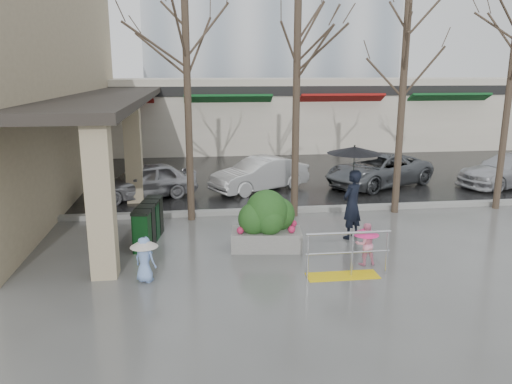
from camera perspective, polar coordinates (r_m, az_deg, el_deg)
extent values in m
plane|color=#51514F|center=(12.16, 2.25, -7.68)|extent=(120.00, 120.00, 0.00)
cube|color=black|center=(33.51, -4.07, 6.06)|extent=(120.00, 36.00, 0.01)
cube|color=gray|center=(15.89, -0.15, -2.21)|extent=(120.00, 0.30, 0.15)
cube|color=#2D2823|center=(19.39, -16.22, 10.78)|extent=(2.80, 18.00, 0.25)
cube|color=tan|center=(11.17, -17.35, -0.82)|extent=(0.55, 0.55, 3.50)
cube|color=tan|center=(17.48, -13.84, 4.48)|extent=(0.55, 0.55, 3.50)
cube|color=beige|center=(29.52, 0.26, 8.97)|extent=(34.00, 6.00, 4.00)
cube|color=maroon|center=(26.62, -16.44, 9.74)|extent=(4.50, 1.68, 0.87)
cube|color=#0F4C1E|center=(26.38, -3.26, 10.23)|extent=(4.50, 1.68, 0.87)
cube|color=maroon|center=(27.48, 9.52, 10.21)|extent=(4.50, 1.68, 0.87)
cube|color=#0F4C1E|center=(29.77, 20.81, 9.77)|extent=(4.50, 1.68, 0.87)
cube|color=black|center=(26.57, 1.12, 11.46)|extent=(34.00, 0.35, 0.50)
cube|color=yellow|center=(11.36, 9.85, -9.40)|extent=(1.60, 0.50, 0.02)
cylinder|color=silver|center=(10.98, 5.93, -7.35)|extent=(0.05, 0.05, 1.00)
cylinder|color=silver|center=(11.24, 10.93, -7.02)|extent=(0.05, 0.05, 1.00)
cylinder|color=silver|center=(11.51, 14.74, -6.73)|extent=(0.05, 0.05, 1.00)
cylinder|color=silver|center=(11.05, 10.55, -4.63)|extent=(1.90, 0.06, 0.06)
cylinder|color=silver|center=(11.20, 10.45, -6.82)|extent=(1.90, 0.04, 0.04)
cylinder|color=#382B21|center=(14.80, -7.78, 9.58)|extent=(0.22, 0.22, 6.80)
cylinder|color=#382B21|center=(15.12, 4.62, 10.12)|extent=(0.22, 0.22, 7.00)
cylinder|color=#382B21|center=(16.14, 16.28, 8.96)|extent=(0.22, 0.22, 6.50)
cylinder|color=#382B21|center=(17.81, 26.89, 9.57)|extent=(0.22, 0.22, 7.20)
imported|color=black|center=(13.62, 10.91, -1.40)|extent=(0.82, 0.77, 1.88)
cylinder|color=black|center=(13.41, 11.10, 2.60)|extent=(0.02, 0.02, 1.19)
cone|color=black|center=(13.32, 11.19, 4.73)|extent=(1.44, 1.44, 0.18)
sphere|color=black|center=(13.31, 11.22, 5.20)|extent=(0.05, 0.05, 0.05)
imported|color=pink|center=(11.96, 12.39, -5.80)|extent=(0.51, 0.41, 1.01)
cylinder|color=black|center=(11.90, 12.44, -4.96)|extent=(0.02, 0.02, 0.44)
cone|color=#F7277A|center=(11.86, 12.47, -4.37)|extent=(0.62, 0.62, 0.18)
sphere|color=black|center=(11.82, 12.50, -3.86)|extent=(0.05, 0.05, 0.05)
imported|color=#799BD8|center=(11.02, -12.60, -7.53)|extent=(0.58, 0.52, 1.00)
cylinder|color=black|center=(10.94, -12.66, -6.39)|extent=(0.02, 0.02, 0.47)
cone|color=beige|center=(10.89, -12.70, -5.68)|extent=(0.60, 0.60, 0.18)
sphere|color=black|center=(10.86, -12.73, -5.13)|extent=(0.05, 0.05, 0.05)
cube|color=gray|center=(12.77, 1.20, -5.44)|extent=(1.86, 1.10, 0.49)
ellipsoid|color=#1A4215|center=(12.55, 1.22, -2.28)|extent=(1.08, 0.97, 1.13)
sphere|color=#1A4215|center=(12.45, -0.29, -3.06)|extent=(0.78, 0.78, 0.78)
sphere|color=#1A4215|center=(12.77, 2.64, -2.56)|extent=(0.82, 0.82, 0.82)
cube|color=#0B3312|center=(12.79, -12.91, -4.61)|extent=(0.45, 0.45, 0.98)
cube|color=black|center=(12.64, -13.03, -2.31)|extent=(0.48, 0.48, 0.07)
cube|color=black|center=(13.24, -12.40, -3.95)|extent=(0.45, 0.45, 0.98)
cube|color=black|center=(13.10, -12.52, -1.73)|extent=(0.48, 0.48, 0.07)
cube|color=#0C381A|center=(13.70, -11.94, -3.33)|extent=(0.45, 0.45, 0.98)
cube|color=black|center=(13.55, -12.05, -1.18)|extent=(0.48, 0.48, 0.07)
cube|color=black|center=(14.15, -11.50, -2.76)|extent=(0.45, 0.45, 0.98)
cube|color=black|center=(14.01, -11.60, -0.67)|extent=(0.48, 0.48, 0.07)
imported|color=#9F9EA2|center=(18.15, -12.68, 1.27)|extent=(3.98, 2.58, 1.26)
imported|color=silver|center=(18.83, 0.44, 2.05)|extent=(4.00, 2.98, 1.26)
imported|color=#585B5F|center=(20.20, 13.83, 2.45)|extent=(4.99, 3.90, 1.26)
imported|color=#B3B4B9|center=(21.98, 26.91, 2.24)|extent=(4.65, 2.83, 1.26)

